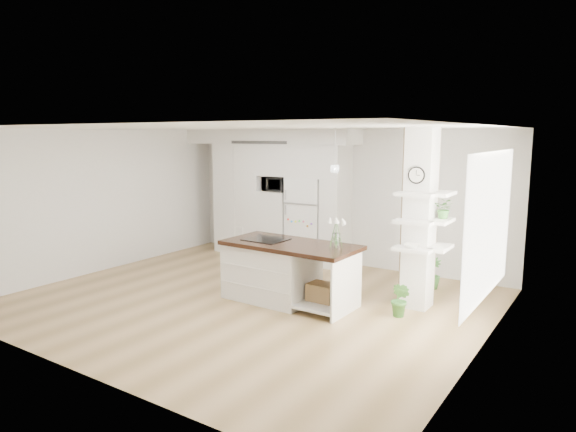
% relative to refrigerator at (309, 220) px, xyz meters
% --- Properties ---
extents(floor, '(7.00, 6.00, 0.01)m').
position_rel_refrigerator_xyz_m(floor, '(0.53, -2.68, -0.88)').
color(floor, tan).
rests_on(floor, ground).
extents(room, '(7.04, 6.04, 2.72)m').
position_rel_refrigerator_xyz_m(room, '(0.53, -2.68, 0.98)').
color(room, white).
rests_on(room, ground).
extents(cabinet_wall, '(4.00, 0.71, 2.70)m').
position_rel_refrigerator_xyz_m(cabinet_wall, '(-0.92, -0.01, 0.63)').
color(cabinet_wall, white).
rests_on(cabinet_wall, floor).
extents(refrigerator, '(0.78, 0.69, 1.75)m').
position_rel_refrigerator_xyz_m(refrigerator, '(0.00, 0.00, 0.00)').
color(refrigerator, white).
rests_on(refrigerator, floor).
extents(column, '(0.69, 0.90, 2.70)m').
position_rel_refrigerator_xyz_m(column, '(2.90, -1.55, 0.48)').
color(column, silver).
rests_on(column, floor).
extents(window, '(0.00, 2.40, 2.40)m').
position_rel_refrigerator_xyz_m(window, '(4.00, -2.38, 0.62)').
color(window, white).
rests_on(window, room).
extents(pendant_light, '(0.12, 0.12, 0.10)m').
position_rel_refrigerator_xyz_m(pendant_light, '(2.23, -2.53, 1.24)').
color(pendant_light, white).
rests_on(pendant_light, room).
extents(kitchen_island, '(2.13, 1.05, 1.52)m').
position_rel_refrigerator_xyz_m(kitchen_island, '(0.88, -2.38, -0.38)').
color(kitchen_island, white).
rests_on(kitchen_island, floor).
extents(bookshelf, '(0.54, 0.33, 0.62)m').
position_rel_refrigerator_xyz_m(bookshelf, '(-1.68, -0.18, -0.60)').
color(bookshelf, white).
rests_on(bookshelf, floor).
extents(floor_plant_a, '(0.35, 0.32, 0.52)m').
position_rel_refrigerator_xyz_m(floor_plant_a, '(2.79, -2.07, -0.62)').
color(floor_plant_a, '#3B7830').
rests_on(floor_plant_a, floor).
extents(floor_plant_b, '(0.30, 0.30, 0.53)m').
position_rel_refrigerator_xyz_m(floor_plant_b, '(2.72, -0.44, -0.61)').
color(floor_plant_b, '#3B7830').
rests_on(floor_plant_b, floor).
extents(microwave, '(0.54, 0.37, 0.30)m').
position_rel_refrigerator_xyz_m(microwave, '(-0.75, -0.06, 0.69)').
color(microwave, '#2D2D2D').
rests_on(microwave, cabinet_wall).
extents(shelf_plant, '(0.27, 0.23, 0.30)m').
position_rel_refrigerator_xyz_m(shelf_plant, '(3.15, -1.38, 0.65)').
color(shelf_plant, '#3B7830').
rests_on(shelf_plant, column).
extents(decor_bowl, '(0.22, 0.22, 0.05)m').
position_rel_refrigerator_xyz_m(decor_bowl, '(2.82, -1.78, 0.13)').
color(decor_bowl, white).
rests_on(decor_bowl, column).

